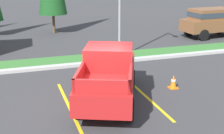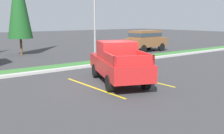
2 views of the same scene
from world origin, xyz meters
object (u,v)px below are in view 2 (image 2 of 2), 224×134
at_px(traffic_cone, 154,69).
at_px(street_light, 96,3).
at_px(suv_distant, 146,39).
at_px(cypress_tree_center, 18,0).
at_px(pickup_truck_main, 118,62).

bearing_deg(traffic_cone, street_light, 96.23).
distance_m(suv_distant, cypress_tree_center, 12.52).
distance_m(pickup_truck_main, cypress_tree_center, 14.40).
bearing_deg(pickup_truck_main, suv_distant, 39.35).
bearing_deg(pickup_truck_main, cypress_tree_center, 90.34).
height_order(street_light, traffic_cone, street_light).
bearing_deg(suv_distant, traffic_cone, -132.52).
bearing_deg(street_light, traffic_cone, -83.77).
distance_m(suv_distant, traffic_cone, 11.54).
relative_size(suv_distant, street_light, 0.63).
height_order(cypress_tree_center, traffic_cone, cypress_tree_center).
distance_m(street_light, cypress_tree_center, 8.75).
bearing_deg(street_light, pickup_truck_main, -113.91).
bearing_deg(suv_distant, street_light, -158.23).
relative_size(pickup_truck_main, traffic_cone, 9.23).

